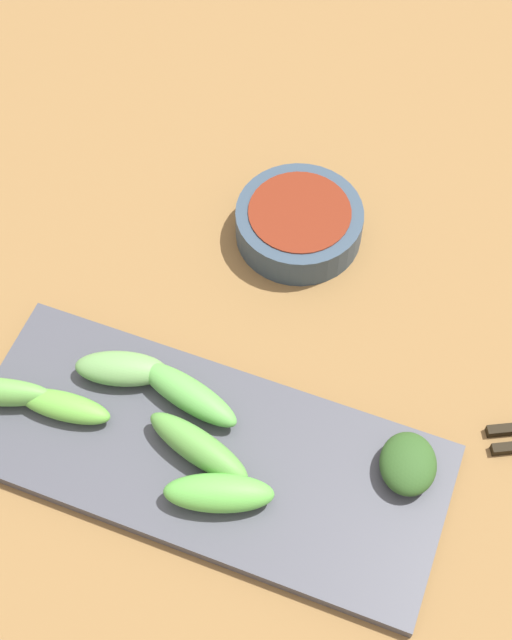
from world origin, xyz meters
name	(u,v)px	position (x,y,z in m)	size (l,w,h in m)	color
tabletop	(268,396)	(0.00, 0.00, 0.01)	(2.10, 2.10, 0.02)	olive
sauce_bowl	(299,222)	(-0.17, -0.03, 0.04)	(0.12, 0.12, 0.04)	#334556
serving_plate	(207,455)	(0.08, -0.02, 0.03)	(0.16, 0.39, 0.01)	#464851
broccoli_leafy_0	(408,464)	(0.03, 0.13, 0.04)	(0.05, 0.05, 0.03)	#2E5522
broccoli_stalk_2	(198,447)	(0.08, -0.03, 0.05)	(0.03, 0.10, 0.03)	#5CA043
broccoli_stalk_3	(214,491)	(0.11, 0.00, 0.05)	(0.03, 0.09, 0.03)	#5EB847
broccoli_stalk_4	(121,369)	(0.04, -0.12, 0.04)	(0.03, 0.08, 0.02)	#6BA358
broccoli_stalk_5	(64,406)	(0.08, -0.15, 0.04)	(0.02, 0.08, 0.02)	#65B33F
broccoli_stalk_6	(188,394)	(0.04, -0.06, 0.04)	(0.03, 0.10, 0.03)	#5FAF4D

